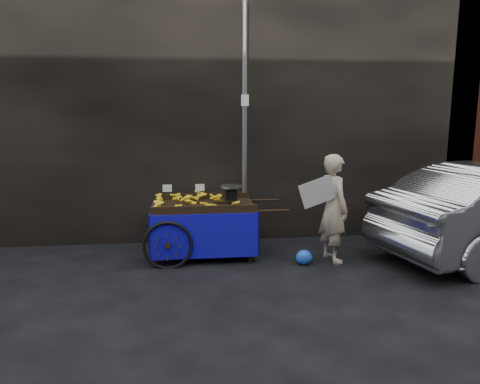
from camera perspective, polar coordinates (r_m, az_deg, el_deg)
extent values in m
plane|color=black|center=(6.72, -0.62, -9.76)|extent=(80.00, 80.00, 0.00)
cube|color=black|center=(8.86, -9.08, 11.59)|extent=(11.00, 2.00, 5.00)
cylinder|color=slate|center=(7.63, 0.56, 8.10)|extent=(0.08, 0.08, 4.00)
cube|color=white|center=(7.57, 0.61, 11.11)|extent=(0.12, 0.02, 0.18)
cube|color=black|center=(7.25, -4.51, -1.81)|extent=(1.57, 0.98, 0.06)
cube|color=black|center=(7.68, -4.64, -0.56)|extent=(1.56, 0.04, 0.10)
cube|color=black|center=(6.79, -4.37, -2.09)|extent=(1.56, 0.04, 0.10)
cube|color=black|center=(7.02, 1.27, -5.48)|extent=(0.05, 0.05, 0.78)
cube|color=black|center=(7.77, 0.48, -3.87)|extent=(0.05, 0.05, 0.78)
cylinder|color=black|center=(6.98, 4.06, -2.30)|extent=(0.49, 0.04, 0.04)
cylinder|color=black|center=(7.73, 3.00, -0.99)|extent=(0.49, 0.04, 0.04)
torus|color=black|center=(6.85, -8.81, -6.45)|extent=(0.73, 0.05, 0.73)
torus|color=black|center=(7.87, -8.53, -4.18)|extent=(0.73, 0.05, 0.73)
cylinder|color=black|center=(7.36, -8.66, -5.24)|extent=(0.05, 1.09, 0.05)
cube|color=#0F089A|center=(6.85, -4.31, -5.43)|extent=(1.60, 0.03, 0.66)
cube|color=#0F089A|center=(7.81, -4.61, -3.39)|extent=(1.60, 0.03, 0.66)
cube|color=#0F089A|center=(7.34, -10.67, -4.46)|extent=(0.02, 1.02, 0.66)
cube|color=#0F089A|center=(7.40, 1.68, -4.17)|extent=(0.02, 1.02, 0.66)
cube|color=black|center=(7.29, -1.09, -0.37)|extent=(0.18, 0.14, 0.16)
cylinder|color=silver|center=(7.26, -1.09, 0.69)|extent=(0.33, 0.33, 0.03)
cube|color=white|center=(7.08, -8.86, 0.46)|extent=(0.14, 0.01, 0.11)
cube|color=white|center=(7.08, -4.91, 0.54)|extent=(0.14, 0.01, 0.11)
imported|color=tan|center=(7.13, 11.32, -1.94)|extent=(0.53, 0.68, 1.63)
cube|color=beige|center=(6.85, 9.41, 0.01)|extent=(0.59, 0.06, 0.50)
ellipsoid|color=blue|center=(7.05, 7.82, -7.89)|extent=(0.25, 0.20, 0.22)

